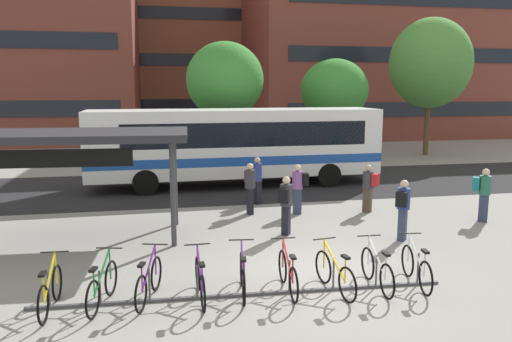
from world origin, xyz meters
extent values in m
plane|color=gray|center=(0.00, 0.00, 0.00)|extent=(200.00, 200.00, 0.00)
cube|color=#232326|center=(0.00, 10.49, 0.00)|extent=(80.00, 7.20, 0.01)
cube|color=white|center=(-0.28, 10.49, 1.85)|extent=(12.06, 2.86, 2.70)
cube|color=#1947A3|center=(-0.28, 10.49, 1.20)|extent=(12.08, 2.88, 0.36)
cube|color=black|center=(-5.73, 10.35, 2.98)|extent=(1.06, 2.32, 0.40)
cube|color=black|center=(-6.26, 10.33, 2.12)|extent=(0.14, 2.19, 1.40)
cube|color=black|center=(0.05, 9.25, 2.25)|extent=(9.84, 0.32, 0.97)
cube|color=black|center=(-0.02, 11.74, 2.25)|extent=(9.84, 0.32, 0.97)
cylinder|color=black|center=(-3.97, 9.24, 0.50)|extent=(1.01, 0.33, 1.00)
cylinder|color=black|center=(-4.03, 11.55, 0.50)|extent=(1.01, 0.33, 1.00)
cylinder|color=black|center=(3.47, 9.43, 0.50)|extent=(1.01, 0.33, 1.00)
cylinder|color=black|center=(3.40, 11.74, 0.50)|extent=(1.01, 0.33, 1.00)
cube|color=#47474C|center=(-1.82, -0.75, 0.03)|extent=(8.25, 0.36, 0.06)
cylinder|color=#47474C|center=(-5.49, -0.63, 0.35)|extent=(0.04, 0.04, 0.70)
cylinder|color=#47474C|center=(-4.57, -0.66, 0.35)|extent=(0.04, 0.04, 0.70)
cylinder|color=#47474C|center=(-3.65, -0.69, 0.35)|extent=(0.04, 0.04, 0.70)
cylinder|color=#47474C|center=(-2.74, -0.72, 0.35)|extent=(0.04, 0.04, 0.70)
cylinder|color=#47474C|center=(-1.82, -0.75, 0.35)|extent=(0.04, 0.04, 0.70)
cylinder|color=#47474C|center=(-0.91, -0.78, 0.35)|extent=(0.04, 0.04, 0.70)
cylinder|color=#47474C|center=(0.01, -0.82, 0.35)|extent=(0.04, 0.04, 0.70)
cylinder|color=#47474C|center=(0.93, -0.85, 0.35)|extent=(0.04, 0.04, 0.70)
cylinder|color=#47474C|center=(1.84, -0.88, 0.35)|extent=(0.04, 0.04, 0.70)
torus|color=black|center=(-5.42, -0.22, 0.35)|extent=(0.07, 0.71, 0.70)
torus|color=black|center=(-5.46, -1.24, 0.35)|extent=(0.07, 0.71, 0.70)
cube|color=yellow|center=(-5.44, -0.71, 0.67)|extent=(0.07, 0.92, 0.58)
cylinder|color=yellow|center=(-5.45, -1.14, 0.62)|extent=(0.03, 0.03, 0.55)
cube|color=black|center=(-5.45, -1.14, 0.88)|extent=(0.11, 0.22, 0.05)
cylinder|color=yellow|center=(-5.42, -0.24, 0.67)|extent=(0.03, 0.03, 0.65)
cylinder|color=black|center=(-5.42, -0.24, 0.98)|extent=(0.52, 0.05, 0.03)
torus|color=black|center=(-4.41, -0.18, 0.35)|extent=(0.20, 0.70, 0.70)
torus|color=black|center=(-4.64, -1.17, 0.35)|extent=(0.20, 0.70, 0.70)
cube|color=#1E7F38|center=(-4.52, -0.66, 0.67)|extent=(0.23, 0.90, 0.58)
cylinder|color=#1E7F38|center=(-4.61, -1.08, 0.62)|extent=(0.04, 0.04, 0.55)
cube|color=black|center=(-4.61, -1.08, 0.88)|extent=(0.15, 0.24, 0.05)
cylinder|color=#1E7F38|center=(-4.41, -0.20, 0.67)|extent=(0.04, 0.04, 0.65)
cylinder|color=black|center=(-4.41, -0.20, 0.98)|extent=(0.51, 0.14, 0.03)
torus|color=black|center=(-3.53, -0.11, 0.35)|extent=(0.23, 0.69, 0.70)
torus|color=black|center=(-3.80, -1.09, 0.35)|extent=(0.23, 0.69, 0.70)
cube|color=#702893|center=(-3.66, -0.58, 0.67)|extent=(0.28, 0.90, 0.58)
cylinder|color=#702893|center=(-3.77, -1.00, 0.62)|extent=(0.04, 0.04, 0.55)
cube|color=black|center=(-3.77, -1.00, 0.88)|extent=(0.15, 0.24, 0.05)
cylinder|color=#702893|center=(-3.53, -0.13, 0.67)|extent=(0.04, 0.04, 0.65)
cylinder|color=black|center=(-3.53, -0.13, 0.98)|extent=(0.51, 0.17, 0.03)
torus|color=black|center=(-2.70, -0.28, 0.35)|extent=(0.06, 0.70, 0.70)
torus|color=black|center=(-2.68, -1.30, 0.35)|extent=(0.06, 0.70, 0.70)
cube|color=#702893|center=(-2.69, -0.77, 0.67)|extent=(0.05, 0.92, 0.58)
cylinder|color=#702893|center=(-2.68, -1.20, 0.62)|extent=(0.03, 0.03, 0.55)
cube|color=black|center=(-2.68, -1.20, 0.88)|extent=(0.10, 0.22, 0.05)
cylinder|color=#702893|center=(-2.70, -0.30, 0.67)|extent=(0.03, 0.03, 0.65)
cylinder|color=black|center=(-2.70, -0.30, 0.98)|extent=(0.52, 0.04, 0.03)
torus|color=black|center=(-1.77, -0.15, 0.35)|extent=(0.13, 0.70, 0.70)
torus|color=black|center=(-1.90, -1.16, 0.35)|extent=(0.13, 0.70, 0.70)
cube|color=#702893|center=(-1.83, -0.63, 0.67)|extent=(0.14, 0.92, 0.58)
cylinder|color=#702893|center=(-1.88, -1.06, 0.62)|extent=(0.03, 0.03, 0.55)
cube|color=black|center=(-1.88, -1.06, 0.88)|extent=(0.13, 0.23, 0.05)
cylinder|color=#702893|center=(-1.78, -0.17, 0.67)|extent=(0.04, 0.04, 0.65)
cylinder|color=black|center=(-1.78, -0.17, 0.98)|extent=(0.52, 0.09, 0.03)
torus|color=black|center=(-0.90, -0.20, 0.35)|extent=(0.07, 0.71, 0.70)
torus|color=black|center=(-0.93, -1.22, 0.35)|extent=(0.07, 0.71, 0.70)
cube|color=red|center=(-0.92, -0.69, 0.67)|extent=(0.06, 0.92, 0.58)
cylinder|color=red|center=(-0.93, -1.12, 0.62)|extent=(0.03, 0.03, 0.55)
cube|color=black|center=(-0.93, -1.12, 0.88)|extent=(0.11, 0.22, 0.05)
cylinder|color=red|center=(-0.90, -0.22, 0.67)|extent=(0.03, 0.03, 0.65)
cylinder|color=black|center=(-0.90, -0.22, 0.98)|extent=(0.52, 0.04, 0.03)
torus|color=black|center=(-0.07, -0.39, 0.35)|extent=(0.14, 0.70, 0.70)
torus|color=black|center=(0.08, -1.40, 0.35)|extent=(0.14, 0.70, 0.70)
cube|color=yellow|center=(0.00, -0.88, 0.67)|extent=(0.16, 0.92, 0.58)
cylinder|color=yellow|center=(0.07, -1.30, 0.62)|extent=(0.03, 0.03, 0.55)
cube|color=black|center=(0.07, -1.30, 0.88)|extent=(0.13, 0.23, 0.05)
cylinder|color=yellow|center=(-0.06, -0.41, 0.67)|extent=(0.04, 0.04, 0.65)
cylinder|color=black|center=(-0.06, -0.41, 0.98)|extent=(0.52, 0.10, 0.03)
torus|color=black|center=(0.94, -0.37, 0.35)|extent=(0.07, 0.71, 0.70)
torus|color=black|center=(0.91, -1.39, 0.35)|extent=(0.07, 0.71, 0.70)
cube|color=silver|center=(0.93, -0.86, 0.67)|extent=(0.07, 0.92, 0.58)
cylinder|color=silver|center=(0.91, -1.29, 0.62)|extent=(0.03, 0.03, 0.55)
cube|color=black|center=(0.91, -1.29, 0.88)|extent=(0.11, 0.22, 0.05)
cylinder|color=silver|center=(0.94, -0.39, 0.67)|extent=(0.03, 0.03, 0.65)
cylinder|color=black|center=(0.94, -0.39, 0.98)|extent=(0.52, 0.05, 0.03)
torus|color=black|center=(1.87, -0.38, 0.35)|extent=(0.14, 0.70, 0.70)
torus|color=black|center=(1.73, -1.39, 0.35)|extent=(0.14, 0.70, 0.70)
cube|color=silver|center=(1.80, -0.87, 0.67)|extent=(0.16, 0.92, 0.58)
cylinder|color=silver|center=(1.74, -1.29, 0.62)|extent=(0.03, 0.03, 0.55)
cube|color=black|center=(1.74, -1.29, 0.88)|extent=(0.13, 0.23, 0.05)
cylinder|color=silver|center=(1.87, -0.40, 0.67)|extent=(0.04, 0.04, 0.65)
cylinder|color=black|center=(1.87, -0.40, 0.98)|extent=(0.52, 0.10, 0.03)
cylinder|color=#38383D|center=(-3.09, 2.74, 1.37)|extent=(0.15, 0.15, 2.74)
cylinder|color=#38383D|center=(-2.97, 4.79, 1.37)|extent=(0.15, 0.15, 2.74)
cube|color=#28282D|center=(-5.68, 3.91, 2.84)|extent=(6.24, 3.18, 0.20)
cube|color=black|center=(-5.74, 2.74, 2.39)|extent=(3.39, 0.27, 0.44)
cube|color=#2D3851|center=(6.35, 3.35, 0.43)|extent=(0.33, 0.31, 0.85)
cylinder|color=#23664C|center=(6.35, 3.35, 1.15)|extent=(0.47, 0.47, 0.58)
sphere|color=beige|center=(6.35, 3.35, 1.55)|extent=(0.22, 0.22, 0.22)
cube|color=#197075|center=(6.13, 3.48, 1.17)|extent=(0.30, 0.33, 0.40)
cube|color=black|center=(0.03, 3.15, 0.42)|extent=(0.31, 0.33, 0.84)
cylinder|color=#333338|center=(0.03, 3.15, 1.14)|extent=(0.47, 0.47, 0.60)
sphere|color=beige|center=(0.03, 3.15, 1.55)|extent=(0.22, 0.22, 0.22)
cube|color=black|center=(-0.10, 2.93, 1.17)|extent=(0.33, 0.30, 0.40)
cube|color=#47382D|center=(3.32, 5.14, 0.40)|extent=(0.32, 0.33, 0.80)
cylinder|color=#333338|center=(3.32, 5.14, 1.09)|extent=(0.48, 0.48, 0.57)
sphere|color=tan|center=(3.32, 5.14, 1.49)|extent=(0.22, 0.22, 0.22)
cube|color=#B21E23|center=(3.50, 4.95, 1.12)|extent=(0.33, 0.32, 0.40)
cube|color=#2D3851|center=(0.97, 5.34, 0.42)|extent=(0.28, 0.23, 0.84)
cylinder|color=#7F4C93|center=(0.97, 5.34, 1.13)|extent=(0.38, 0.38, 0.57)
sphere|color=beige|center=(0.97, 5.34, 1.53)|extent=(0.22, 0.22, 0.22)
cube|color=black|center=(1.22, 5.30, 1.16)|extent=(0.21, 0.30, 0.40)
cube|color=#2D3851|center=(2.99, 2.06, 0.44)|extent=(0.32, 0.33, 0.87)
cylinder|color=navy|center=(2.99, 2.06, 1.16)|extent=(0.48, 0.48, 0.57)
sphere|color=beige|center=(2.99, 2.06, 1.55)|extent=(0.22, 0.22, 0.22)
cube|color=black|center=(2.83, 1.86, 1.19)|extent=(0.33, 0.32, 0.40)
cube|color=black|center=(-0.54, 5.63, 0.43)|extent=(0.20, 0.26, 0.87)
cylinder|color=#333338|center=(-0.54, 5.63, 1.16)|extent=(0.35, 0.35, 0.59)
sphere|color=beige|center=(-0.54, 5.63, 1.57)|extent=(0.22, 0.22, 0.22)
cube|color=maroon|center=(-0.54, 5.89, 1.19)|extent=(0.28, 0.18, 0.40)
cube|color=black|center=(-0.05, 6.97, 0.42)|extent=(0.29, 0.32, 0.83)
cylinder|color=navy|center=(-0.05, 6.97, 1.15)|extent=(0.46, 0.46, 0.63)
sphere|color=tan|center=(-0.05, 6.97, 1.57)|extent=(0.22, 0.22, 0.22)
cube|color=navy|center=(-0.16, 7.20, 1.18)|extent=(0.33, 0.29, 0.40)
cylinder|color=brown|center=(-0.09, 15.18, 1.42)|extent=(0.32, 0.32, 2.84)
ellipsoid|color=#388433|center=(-0.09, 15.18, 4.46)|extent=(3.88, 3.88, 3.80)
cylinder|color=brown|center=(12.62, 17.83, 1.63)|extent=(0.32, 0.32, 3.26)
ellipsoid|color=#4C8E3D|center=(12.62, 17.83, 5.52)|extent=(4.84, 4.84, 5.33)
cylinder|color=brown|center=(5.97, 15.96, 1.27)|extent=(0.32, 0.32, 2.54)
ellipsoid|color=#388433|center=(5.97, 15.96, 3.96)|extent=(3.64, 3.64, 3.34)
cube|color=brown|center=(-13.06, 31.69, 8.96)|extent=(16.11, 12.29, 17.92)
cube|color=black|center=(-13.06, 25.52, 2.69)|extent=(14.18, 0.06, 1.10)
cube|color=black|center=(-13.06, 25.52, 7.17)|extent=(14.18, 0.06, 1.10)
cube|color=brown|center=(16.18, 31.96, 8.14)|extent=(23.56, 13.32, 16.27)
cube|color=black|center=(16.18, 25.27, 2.44)|extent=(20.73, 0.06, 1.10)
cube|color=black|center=(16.18, 25.27, 6.51)|extent=(20.73, 0.06, 1.10)
cube|color=brown|center=(-0.41, 42.71, 8.28)|extent=(16.31, 10.81, 16.56)
cube|color=black|center=(-0.41, 37.27, 2.48)|extent=(14.35, 0.06, 1.10)
cube|color=black|center=(-0.41, 37.27, 6.62)|extent=(14.35, 0.06, 1.10)
cube|color=black|center=(-0.41, 37.27, 10.76)|extent=(14.35, 0.06, 1.10)
camera|label=1|loc=(-3.36, -9.94, 4.09)|focal=34.86mm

